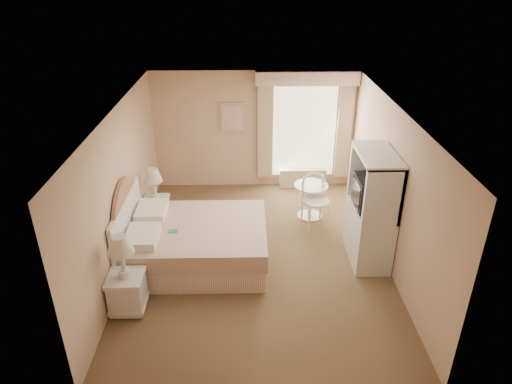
{
  "coord_description": "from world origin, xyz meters",
  "views": [
    {
      "loc": [
        -0.15,
        -6.35,
        4.41
      ],
      "look_at": [
        -0.01,
        0.3,
        1.05
      ],
      "focal_mm": 32.0,
      "sensor_mm": 36.0,
      "label": 1
    }
  ],
  "objects_px": {
    "nightstand_far": "(156,204)",
    "armoire": "(370,216)",
    "round_table": "(311,195)",
    "nightstand_near": "(126,283)",
    "bed": "(188,242)",
    "cafe_chair": "(315,196)"
  },
  "relations": [
    {
      "from": "nightstand_far",
      "to": "round_table",
      "type": "distance_m",
      "value": 2.89
    },
    {
      "from": "armoire",
      "to": "round_table",
      "type": "bearing_deg",
      "value": 119.2
    },
    {
      "from": "bed",
      "to": "nightstand_near",
      "type": "bearing_deg",
      "value": -122.58
    },
    {
      "from": "cafe_chair",
      "to": "armoire",
      "type": "distance_m",
      "value": 1.34
    },
    {
      "from": "nightstand_near",
      "to": "cafe_chair",
      "type": "height_order",
      "value": "nightstand_near"
    },
    {
      "from": "nightstand_far",
      "to": "round_table",
      "type": "relative_size",
      "value": 1.64
    },
    {
      "from": "nightstand_near",
      "to": "armoire",
      "type": "relative_size",
      "value": 0.64
    },
    {
      "from": "round_table",
      "to": "armoire",
      "type": "xyz_separation_m",
      "value": [
        0.77,
        -1.37,
        0.32
      ]
    },
    {
      "from": "nightstand_near",
      "to": "round_table",
      "type": "xyz_separation_m",
      "value": [
        2.89,
        2.59,
        -0.0
      ]
    },
    {
      "from": "nightstand_near",
      "to": "cafe_chair",
      "type": "relative_size",
      "value": 1.19
    },
    {
      "from": "bed",
      "to": "round_table",
      "type": "relative_size",
      "value": 3.37
    },
    {
      "from": "bed",
      "to": "armoire",
      "type": "distance_m",
      "value": 2.95
    },
    {
      "from": "nightstand_far",
      "to": "armoire",
      "type": "height_order",
      "value": "armoire"
    },
    {
      "from": "nightstand_far",
      "to": "armoire",
      "type": "distance_m",
      "value": 3.85
    },
    {
      "from": "round_table",
      "to": "armoire",
      "type": "relative_size",
      "value": 0.36
    },
    {
      "from": "nightstand_far",
      "to": "cafe_chair",
      "type": "distance_m",
      "value": 2.92
    },
    {
      "from": "bed",
      "to": "nightstand_far",
      "type": "distance_m",
      "value": 1.43
    },
    {
      "from": "nightstand_near",
      "to": "round_table",
      "type": "bearing_deg",
      "value": 41.86
    },
    {
      "from": "nightstand_near",
      "to": "nightstand_far",
      "type": "bearing_deg",
      "value": 90.0
    },
    {
      "from": "bed",
      "to": "cafe_chair",
      "type": "xyz_separation_m",
      "value": [
        2.19,
        1.18,
        0.2
      ]
    },
    {
      "from": "bed",
      "to": "nightstand_far",
      "type": "height_order",
      "value": "bed"
    },
    {
      "from": "armoire",
      "to": "nightstand_far",
      "type": "bearing_deg",
      "value": 162.45
    }
  ]
}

